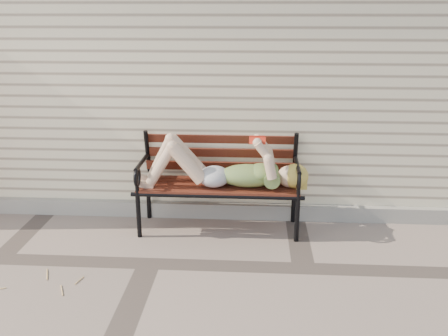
{
  "coord_description": "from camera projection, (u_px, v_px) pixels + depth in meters",
  "views": [
    {
      "loc": [
        0.84,
        -3.57,
        1.99
      ],
      "look_at": [
        0.57,
        0.65,
        0.62
      ],
      "focal_mm": 40.0,
      "sensor_mm": 36.0,
      "label": 1
    }
  ],
  "objects": [
    {
      "name": "ground",
      "position": [
        149.0,
        264.0,
        4.05
      ],
      "size": [
        80.0,
        80.0,
        0.0
      ],
      "primitive_type": "plane",
      "color": "gray",
      "rests_on": "ground"
    },
    {
      "name": "house_wall",
      "position": [
        192.0,
        46.0,
        6.44
      ],
      "size": [
        8.0,
        4.0,
        3.0
      ],
      "primitive_type": "cube",
      "color": "beige",
      "rests_on": "ground"
    },
    {
      "name": "reading_woman",
      "position": [
        220.0,
        167.0,
        4.47
      ],
      "size": [
        1.51,
        0.34,
        0.48
      ],
      "color": "#0B414D",
      "rests_on": "ground"
    },
    {
      "name": "garden_bench",
      "position": [
        220.0,
        167.0,
        4.6
      ],
      "size": [
        1.6,
        0.64,
        1.04
      ],
      "color": "black",
      "rests_on": "ground"
    },
    {
      "name": "foundation_strip",
      "position": [
        169.0,
        209.0,
        4.95
      ],
      "size": [
        8.0,
        0.1,
        0.15
      ],
      "primitive_type": "cube",
      "color": "gray",
      "rests_on": "ground"
    }
  ]
}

